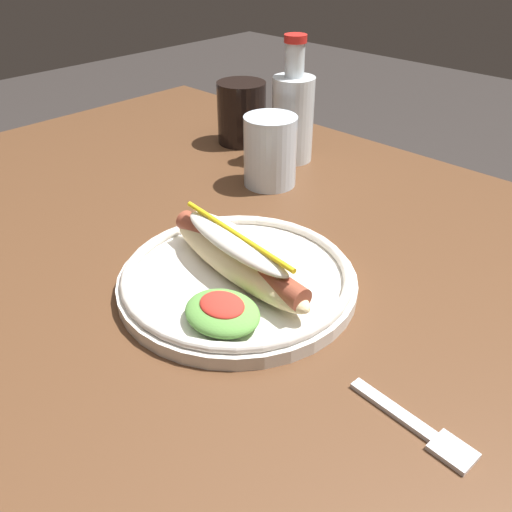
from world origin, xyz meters
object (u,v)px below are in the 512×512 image
Objects in this scene: fork at (420,428)px; glass_bottle at (293,114)px; soda_cup at (242,113)px; hot_dog_plate at (237,275)px; water_cup at (270,151)px.

fork is 0.58× the size of glass_bottle.
soda_cup is at bearing 151.91° from fork.
hot_dog_plate is 0.41m from glass_bottle.
fork is 0.60m from glass_bottle.
glass_bottle reaches higher than fork.
water_cup is at bearing 125.35° from hot_dog_plate.
hot_dog_plate is 1.33× the size of glass_bottle.
soda_cup reaches higher than hot_dog_plate.
soda_cup is (-0.33, 0.34, 0.03)m from hot_dog_plate.
hot_dog_plate is at bearing -54.65° from water_cup.
glass_bottle is (-0.04, 0.10, 0.03)m from water_cup.
soda_cup is at bearing 148.50° from water_cup.
glass_bottle is at bearing 112.26° from water_cup.
water_cup is at bearing 151.55° from fork.
soda_cup is 0.12m from glass_bottle.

